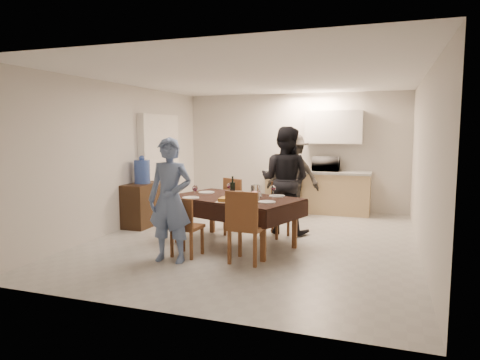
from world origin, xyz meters
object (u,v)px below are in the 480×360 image
object	(u,v)px
wine_bottle	(233,186)
dining_table	(235,199)
person_kitchen	(293,175)
water_jug	(142,172)
water_pitcher	(255,192)
console	(143,205)
microwave	(326,164)
person_near	(170,200)
person_far	(285,180)
savoury_tart	(232,200)

from	to	relation	value
wine_bottle	dining_table	bearing A→B (deg)	-45.00
person_kitchen	water_jug	bearing A→B (deg)	-141.46
water_pitcher	console	bearing A→B (deg)	162.36
water_pitcher	dining_table	bearing A→B (deg)	171.87
water_pitcher	microwave	size ratio (longest dim) A/B	0.38
person_near	person_far	xyz separation A→B (m)	(1.10, 2.10, 0.08)
savoury_tart	microwave	world-z (taller)	microwave
wine_bottle	person_near	distance (m)	1.21
dining_table	microwave	bearing A→B (deg)	90.98
water_jug	savoury_tart	bearing A→B (deg)	-26.85
microwave	water_jug	bearing A→B (deg)	38.01
console	water_pitcher	world-z (taller)	water_pitcher
dining_table	wine_bottle	bearing A→B (deg)	153.37
water_pitcher	person_kitchen	bearing A→B (deg)	89.98
console	person_near	size ratio (longest dim) A/B	0.51
savoury_tart	microwave	distance (m)	3.60
person_near	person_kitchen	xyz separation A→B (m)	(0.90, 3.71, 0.01)
water_pitcher	person_far	distance (m)	1.12
dining_table	water_jug	world-z (taller)	water_jug
person_far	person_kitchen	bearing A→B (deg)	-74.97
wine_bottle	savoury_tart	world-z (taller)	wine_bottle
person_kitchen	savoury_tart	bearing A→B (deg)	-94.73
water_jug	person_far	xyz separation A→B (m)	(2.63, 0.33, -0.10)
microwave	person_kitchen	size ratio (longest dim) A/B	0.33
water_jug	person_near	distance (m)	2.35
savoury_tart	person_far	xyz separation A→B (m)	(0.45, 1.43, 0.14)
water_jug	microwave	size ratio (longest dim) A/B	0.78
dining_table	microwave	xyz separation A→B (m)	(0.97, 3.11, 0.34)
microwave	person_far	size ratio (longest dim) A/B	0.30
water_pitcher	person_near	bearing A→B (deg)	-131.99
dining_table	water_pitcher	distance (m)	0.38
water_jug	savoury_tart	size ratio (longest dim) A/B	1.01
water_pitcher	person_near	size ratio (longest dim) A/B	0.13
dining_table	person_near	size ratio (longest dim) A/B	1.30
water_jug	person_near	xyz separation A→B (m)	(1.53, -1.77, -0.17)
dining_table	person_near	xyz separation A→B (m)	(-0.55, -1.05, 0.12)
person_far	person_kitchen	world-z (taller)	person_far
person_kitchen	person_far	bearing A→B (deg)	-82.94
water_jug	wine_bottle	xyz separation A→B (m)	(2.03, -0.67, -0.10)
microwave	person_near	xyz separation A→B (m)	(-1.52, -4.16, -0.22)
savoury_tart	person_kitchen	world-z (taller)	person_kitchen
console	person_far	world-z (taller)	person_far
person_near	person_far	distance (m)	2.37
console	person_near	distance (m)	2.38
water_jug	console	bearing A→B (deg)	-90.00
wine_bottle	microwave	world-z (taller)	microwave
water_jug	person_near	bearing A→B (deg)	-49.25
water_pitcher	savoury_tart	size ratio (longest dim) A/B	0.50
water_jug	person_kitchen	bearing A→B (deg)	38.54
savoury_tart	console	bearing A→B (deg)	153.15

